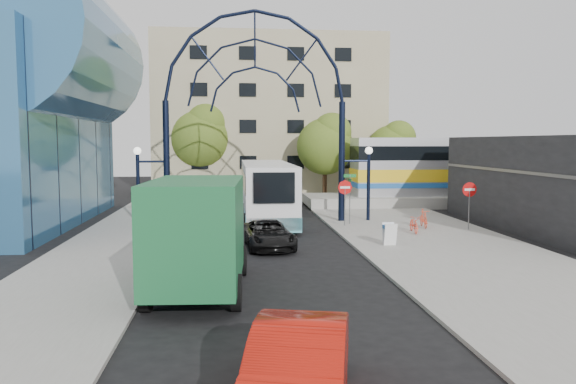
{
  "coord_description": "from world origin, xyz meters",
  "views": [
    {
      "loc": [
        -1.32,
        -18.07,
        4.69
      ],
      "look_at": [
        1.07,
        6.0,
        2.53
      ],
      "focal_mm": 35.0,
      "sensor_mm": 36.0,
      "label": 1
    }
  ],
  "objects": [
    {
      "name": "ground",
      "position": [
        0.0,
        0.0,
        0.0
      ],
      "size": [
        120.0,
        120.0,
        0.0
      ],
      "primitive_type": "plane",
      "color": "black",
      "rests_on": "ground"
    },
    {
      "name": "sidewalk_east",
      "position": [
        8.0,
        4.0,
        0.06
      ],
      "size": [
        8.0,
        56.0,
        0.12
      ],
      "primitive_type": "cube",
      "color": "gray",
      "rests_on": "ground"
    },
    {
      "name": "plaza_west",
      "position": [
        -6.5,
        6.0,
        0.06
      ],
      "size": [
        5.0,
        50.0,
        0.12
      ],
      "primitive_type": "cube",
      "color": "gray",
      "rests_on": "ground"
    },
    {
      "name": "gateway_arch",
      "position": [
        0.0,
        14.0,
        8.56
      ],
      "size": [
        13.64,
        0.44,
        12.1
      ],
      "color": "black",
      "rests_on": "ground"
    },
    {
      "name": "stop_sign",
      "position": [
        4.8,
        12.0,
        1.99
      ],
      "size": [
        0.8,
        0.07,
        2.5
      ],
      "color": "slate",
      "rests_on": "sidewalk_east"
    },
    {
      "name": "do_not_enter_sign",
      "position": [
        11.0,
        10.0,
        1.98
      ],
      "size": [
        0.76,
        0.07,
        2.48
      ],
      "color": "slate",
      "rests_on": "sidewalk_east"
    },
    {
      "name": "street_name_sign",
      "position": [
        5.2,
        12.6,
        2.13
      ],
      "size": [
        0.7,
        0.7,
        2.8
      ],
      "color": "slate",
      "rests_on": "sidewalk_east"
    },
    {
      "name": "sandwich_board",
      "position": [
        5.6,
        5.98,
        0.74
      ],
      "size": [
        0.55,
        0.61,
        0.99
      ],
      "color": "white",
      "rests_on": "sidewalk_east"
    },
    {
      "name": "commercial_block_east",
      "position": [
        16.0,
        10.0,
        2.5
      ],
      "size": [
        6.0,
        16.0,
        5.0
      ],
      "primitive_type": "cube",
      "color": "black",
      "rests_on": "ground"
    },
    {
      "name": "apartment_block",
      "position": [
        2.0,
        34.97,
        7.0
      ],
      "size": [
        20.0,
        12.1,
        14.0
      ],
      "color": "tan",
      "rests_on": "ground"
    },
    {
      "name": "train_platform",
      "position": [
        20.0,
        22.0,
        0.4
      ],
      "size": [
        32.0,
        5.0,
        0.8
      ],
      "primitive_type": "cube",
      "color": "gray",
      "rests_on": "ground"
    },
    {
      "name": "train_car",
      "position": [
        20.0,
        22.0,
        2.9
      ],
      "size": [
        25.1,
        3.05,
        4.2
      ],
      "color": "#B7B7BC",
      "rests_on": "train_platform"
    },
    {
      "name": "tree_north_a",
      "position": [
        6.12,
        25.93,
        4.61
      ],
      "size": [
        4.48,
        4.48,
        7.0
      ],
      "color": "#382314",
      "rests_on": "ground"
    },
    {
      "name": "tree_north_b",
      "position": [
        -3.88,
        29.93,
        5.27
      ],
      "size": [
        5.12,
        5.12,
        8.0
      ],
      "color": "#382314",
      "rests_on": "ground"
    },
    {
      "name": "tree_north_c",
      "position": [
        12.12,
        27.93,
        4.28
      ],
      "size": [
        4.16,
        4.16,
        6.5
      ],
      "color": "#382314",
      "rests_on": "ground"
    },
    {
      "name": "city_bus",
      "position": [
        0.71,
        15.36,
        1.8
      ],
      "size": [
        2.99,
        12.57,
        3.44
      ],
      "rotation": [
        0.0,
        0.0,
        -0.0
      ],
      "color": "silver",
      "rests_on": "ground"
    },
    {
      "name": "green_truck",
      "position": [
        -2.35,
        -0.44,
        1.78
      ],
      "size": [
        3.08,
        7.22,
        3.57
      ],
      "rotation": [
        0.0,
        0.0,
        -0.06
      ],
      "color": "black",
      "rests_on": "ground"
    },
    {
      "name": "black_suv",
      "position": [
        0.22,
        6.48,
        0.61
      ],
      "size": [
        2.45,
        4.57,
        1.22
      ],
      "primitive_type": "imported",
      "rotation": [
        0.0,
        0.0,
        0.1
      ],
      "color": "black",
      "rests_on": "ground"
    },
    {
      "name": "red_sedan",
      "position": [
        -0.23,
        -8.81,
        0.78
      ],
      "size": [
        2.65,
        4.95,
        1.55
      ],
      "primitive_type": "imported",
      "rotation": [
        0.0,
        0.0,
        -0.23
      ],
      "color": "#AD140A",
      "rests_on": "ground"
    },
    {
      "name": "bike_near_a",
      "position": [
        7.82,
        9.29,
        0.55
      ],
      "size": [
        0.75,
        1.71,
        0.87
      ],
      "primitive_type": "imported",
      "rotation": [
        0.0,
        0.0,
        -0.11
      ],
      "color": "#F54831",
      "rests_on": "sidewalk_east"
    },
    {
      "name": "bike_near_b",
      "position": [
        8.88,
        10.9,
        0.61
      ],
      "size": [
        0.65,
        1.67,
        0.98
      ],
      "primitive_type": "imported",
      "rotation": [
        0.0,
        0.0,
        -0.12
      ],
      "color": "#F14E30",
      "rests_on": "sidewalk_east"
    }
  ]
}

